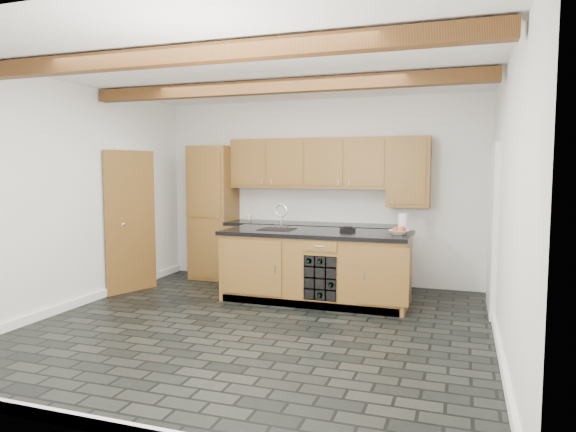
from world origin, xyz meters
name	(u,v)px	position (x,y,z in m)	size (l,w,h in m)	color
ground	(258,326)	(0.00, 0.00, 0.00)	(5.00, 5.00, 0.00)	black
room_shell	(267,187)	(-0.09, 0.53, 1.53)	(5.01, 5.00, 5.00)	white
back_cabinetry	(290,219)	(-0.38, 2.24, 0.98)	(3.65, 0.62, 2.20)	olive
island	(316,266)	(0.31, 1.28, 0.46)	(2.48, 0.96, 0.93)	olive
faucet	(278,227)	(-0.25, 1.33, 0.96)	(0.45, 0.40, 0.34)	black
kitchen_scale	(348,229)	(0.70, 1.41, 0.96)	(0.22, 0.18, 0.06)	black
fruit_bowl	(399,232)	(1.38, 1.25, 0.96)	(0.25, 0.25, 0.06)	beige
fruit_cluster	(399,230)	(1.38, 1.25, 0.99)	(0.16, 0.17, 0.07)	red
paper_towel	(403,222)	(1.38, 1.61, 1.05)	(0.12, 0.12, 0.23)	white
mug	(249,217)	(-1.10, 2.33, 0.97)	(0.10, 0.10, 0.09)	white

